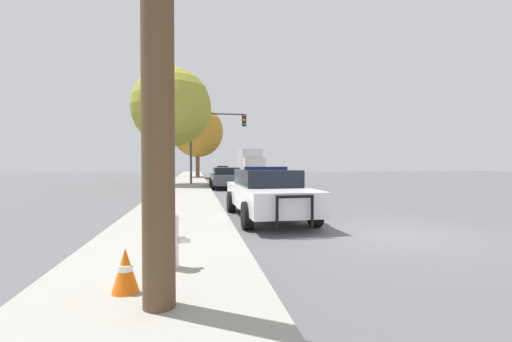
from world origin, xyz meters
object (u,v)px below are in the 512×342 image
object	(u,v)px
traffic_light	(213,133)
car_background_midblock	(226,177)
traffic_cone	(125,270)
car_background_oncoming	(274,174)
police_car	(267,192)
car_background_distant	(222,170)
fire_hydrant	(170,238)
box_truck	(250,162)
tree_sidewalk_far	(197,132)
tree_sidewalk_mid	(172,107)

from	to	relation	value
traffic_light	car_background_midblock	bearing A→B (deg)	-79.68
traffic_cone	car_background_oncoming	bearing A→B (deg)	73.00
traffic_light	traffic_cone	bearing A→B (deg)	-95.69
police_car	car_background_distant	distance (m)	37.85
fire_hydrant	car_background_oncoming	world-z (taller)	car_background_oncoming
car_background_oncoming	traffic_cone	bearing A→B (deg)	70.45
box_truck	car_background_midblock	bearing A→B (deg)	76.96
box_truck	tree_sidewalk_far	bearing A→B (deg)	31.71
police_car	tree_sidewalk_mid	world-z (taller)	tree_sidewalk_mid
car_background_distant	fire_hydrant	bearing A→B (deg)	-93.98
box_truck	tree_sidewalk_far	xyz separation A→B (m)	(-6.59, -4.00, 3.38)
car_background_midblock	tree_sidewalk_mid	world-z (taller)	tree_sidewalk_mid
car_background_midblock	traffic_cone	xyz separation A→B (m)	(-2.79, -18.16, -0.34)
traffic_light	car_background_distant	bearing A→B (deg)	83.79
traffic_light	car_background_oncoming	world-z (taller)	traffic_light
tree_sidewalk_far	police_car	bearing A→B (deg)	-86.23
police_car	box_truck	bearing A→B (deg)	-99.63
car_background_midblock	tree_sidewalk_far	world-z (taller)	tree_sidewalk_far
police_car	car_background_midblock	xyz separation A→B (m)	(-0.17, 12.34, -0.05)
traffic_light	tree_sidewalk_far	world-z (taller)	tree_sidewalk_far
fire_hydrant	traffic_light	size ratio (longest dim) A/B	0.16
fire_hydrant	tree_sidewalk_mid	world-z (taller)	tree_sidewalk_mid
car_background_distant	traffic_cone	xyz separation A→B (m)	(-4.55, -43.63, -0.29)
traffic_light	box_truck	distance (m)	17.81
fire_hydrant	box_truck	world-z (taller)	box_truck
car_background_midblock	police_car	bearing A→B (deg)	-88.98
traffic_light	car_background_oncoming	size ratio (longest dim) A/B	1.18
box_truck	tree_sidewalk_mid	size ratio (longest dim) A/B	0.91
box_truck	tree_sidewalk_mid	xyz separation A→B (m)	(-8.51, -17.36, 3.90)
traffic_light	car_background_distant	world-z (taller)	traffic_light
traffic_light	car_background_distant	size ratio (longest dim) A/B	1.28
traffic_light	car_background_oncoming	bearing A→B (deg)	32.72
fire_hydrant	tree_sidewalk_far	size ratio (longest dim) A/B	0.11
car_background_oncoming	box_truck	world-z (taller)	box_truck
fire_hydrant	tree_sidewalk_mid	bearing A→B (deg)	93.67
box_truck	tree_sidewalk_far	size ratio (longest dim) A/B	0.97
car_background_oncoming	car_background_distant	distance (m)	18.68
car_background_midblock	tree_sidewalk_mid	bearing A→B (deg)	141.40
tree_sidewalk_far	tree_sidewalk_mid	size ratio (longest dim) A/B	0.94
fire_hydrant	car_background_distant	distance (m)	42.94
car_background_midblock	box_truck	bearing A→B (deg)	76.72
tree_sidewalk_far	traffic_cone	size ratio (longest dim) A/B	14.91
car_background_midblock	tree_sidewalk_far	size ratio (longest dim) A/B	0.58
car_background_oncoming	tree_sidewalk_mid	world-z (taller)	tree_sidewalk_mid
traffic_light	car_background_oncoming	xyz separation A→B (m)	(5.55, 3.57, -3.27)
box_truck	tree_sidewalk_far	world-z (taller)	tree_sidewalk_far
traffic_light	tree_sidewalk_far	bearing A→B (deg)	94.82
police_car	tree_sidewalk_far	xyz separation A→B (m)	(-1.89, 28.63, 4.38)
traffic_light	car_background_distant	distance (m)	22.35
car_background_midblock	box_truck	world-z (taller)	box_truck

